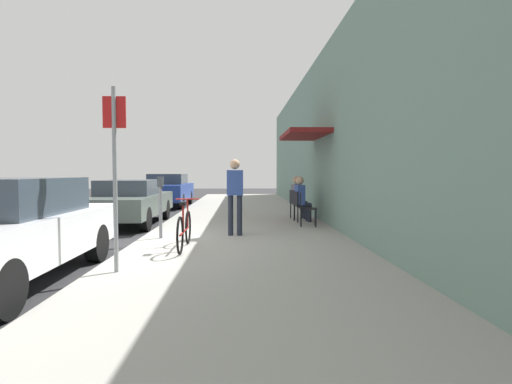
{
  "coord_description": "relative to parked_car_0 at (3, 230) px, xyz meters",
  "views": [
    {
      "loc": [
        2.16,
        -8.04,
        1.53
      ],
      "look_at": [
        2.71,
        6.19,
        0.83
      ],
      "focal_mm": 28.18,
      "sensor_mm": 36.0,
      "label": 1
    }
  ],
  "objects": [
    {
      "name": "cafe_chair_0",
      "position": [
        4.95,
        4.8,
        -0.12
      ],
      "size": [
        0.5,
        0.5,
        0.87
      ],
      "color": "black",
      "rests_on": "sidewalk_slab"
    },
    {
      "name": "parked_car_0",
      "position": [
        0.0,
        0.0,
        0.0
      ],
      "size": [
        1.8,
        4.4,
        1.45
      ],
      "color": "silver",
      "rests_on": "ground_plane"
    },
    {
      "name": "pedestrian_standing",
      "position": [
        3.14,
        3.35,
        0.37
      ],
      "size": [
        0.36,
        0.22,
        1.7
      ],
      "color": "#232838",
      "rests_on": "sidewalk_slab"
    },
    {
      "name": "sidewalk_slab",
      "position": [
        3.35,
        4.45,
        -0.69
      ],
      "size": [
        4.5,
        32.0,
        0.12
      ],
      "primitive_type": "cube",
      "color": "#9E9B93",
      "rests_on": "ground_plane"
    },
    {
      "name": "parked_car_2",
      "position": [
        0.0,
        12.5,
        0.01
      ],
      "size": [
        1.8,
        4.4,
        1.46
      ],
      "color": "navy",
      "rests_on": "ground_plane"
    },
    {
      "name": "seated_patron_1",
      "position": [
        5.01,
        5.78,
        0.07
      ],
      "size": [
        0.46,
        0.4,
        1.29
      ],
      "color": "#232838",
      "rests_on": "sidewalk_slab"
    },
    {
      "name": "cafe_chair_1",
      "position": [
        4.95,
        5.77,
        -0.12
      ],
      "size": [
        0.5,
        0.5,
        0.87
      ],
      "color": "black",
      "rests_on": "sidewalk_slab"
    },
    {
      "name": "street_sign",
      "position": [
        1.5,
        0.11,
        0.89
      ],
      "size": [
        0.32,
        0.06,
        2.6
      ],
      "color": "gray",
      "rests_on": "sidewalk_slab"
    },
    {
      "name": "bicycle_0",
      "position": [
        2.22,
        1.8,
        -0.27
      ],
      "size": [
        0.46,
        1.71,
        0.9
      ],
      "color": "black",
      "rests_on": "sidewalk_slab"
    },
    {
      "name": "ground_plane",
      "position": [
        1.1,
        2.45,
        -0.75
      ],
      "size": [
        60.0,
        60.0,
        0.0
      ],
      "primitive_type": "plane",
      "color": "#2D2D30"
    },
    {
      "name": "parking_meter",
      "position": [
        1.55,
        3.02,
        0.14
      ],
      "size": [
        0.12,
        0.1,
        1.32
      ],
      "color": "slate",
      "rests_on": "sidewalk_slab"
    },
    {
      "name": "building_facade",
      "position": [
        5.74,
        4.46,
        1.77
      ],
      "size": [
        1.4,
        32.0,
        5.04
      ],
      "color": "gray",
      "rests_on": "ground_plane"
    },
    {
      "name": "seated_patron_2",
      "position": [
        5.01,
        6.56,
        0.07
      ],
      "size": [
        0.48,
        0.42,
        1.29
      ],
      "color": "#232838",
      "rests_on": "sidewalk_slab"
    },
    {
      "name": "cafe_chair_2",
      "position": [
        4.95,
        6.55,
        -0.12
      ],
      "size": [
        0.51,
        0.51,
        0.87
      ],
      "color": "black",
      "rests_on": "sidewalk_slab"
    },
    {
      "name": "parked_car_1",
      "position": [
        0.0,
        6.23,
        -0.05
      ],
      "size": [
        1.8,
        4.4,
        1.31
      ],
      "color": "#47514C",
      "rests_on": "ground_plane"
    }
  ]
}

